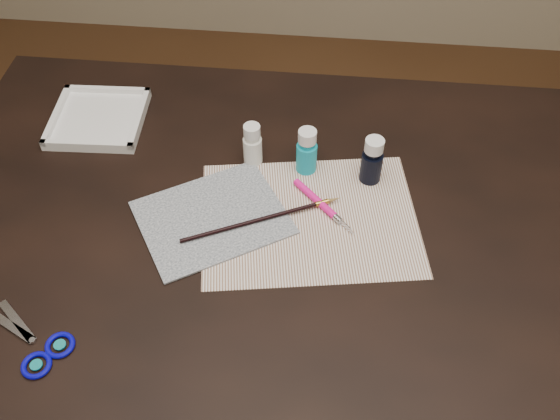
# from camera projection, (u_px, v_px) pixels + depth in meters

# --- Properties ---
(ground) EXTENTS (3.50, 3.50, 0.02)m
(ground) POSITION_uv_depth(u_px,v_px,m) (280.00, 412.00, 1.65)
(ground) COLOR #422614
(ground) RESTS_ON ground
(table) EXTENTS (1.30, 0.90, 0.75)m
(table) POSITION_uv_depth(u_px,v_px,m) (280.00, 338.00, 1.36)
(table) COLOR black
(table) RESTS_ON ground
(paper) EXTENTS (0.42, 0.34, 0.00)m
(paper) POSITION_uv_depth(u_px,v_px,m) (310.00, 218.00, 1.09)
(paper) COLOR white
(paper) RESTS_ON table
(canvas) EXTENTS (0.31, 0.30, 0.00)m
(canvas) POSITION_uv_depth(u_px,v_px,m) (212.00, 217.00, 1.09)
(canvas) COLOR black
(canvas) RESTS_ON paper
(paint_bottle_white) EXTENTS (0.04, 0.04, 0.09)m
(paint_bottle_white) POSITION_uv_depth(u_px,v_px,m) (252.00, 144.00, 1.16)
(paint_bottle_white) COLOR white
(paint_bottle_white) RESTS_ON table
(paint_bottle_cyan) EXTENTS (0.04, 0.04, 0.09)m
(paint_bottle_cyan) POSITION_uv_depth(u_px,v_px,m) (307.00, 151.00, 1.14)
(paint_bottle_cyan) COLOR #10A5BE
(paint_bottle_cyan) RESTS_ON table
(paint_bottle_navy) EXTENTS (0.04, 0.04, 0.10)m
(paint_bottle_navy) POSITION_uv_depth(u_px,v_px,m) (372.00, 160.00, 1.12)
(paint_bottle_navy) COLOR black
(paint_bottle_navy) RESTS_ON table
(paintbrush) EXTENTS (0.27, 0.14, 0.01)m
(paintbrush) POSITION_uv_depth(u_px,v_px,m) (263.00, 219.00, 1.08)
(paintbrush) COLOR black
(paintbrush) RESTS_ON canvas
(craft_knife) EXTENTS (0.12, 0.12, 0.01)m
(craft_knife) POSITION_uv_depth(u_px,v_px,m) (324.00, 207.00, 1.10)
(craft_knife) COLOR #FF1593
(craft_knife) RESTS_ON paper
(scissors) EXTENTS (0.19, 0.16, 0.01)m
(scissors) POSITION_uv_depth(u_px,v_px,m) (22.00, 338.00, 0.93)
(scissors) COLOR silver
(scissors) RESTS_ON table
(palette_tray) EXTENTS (0.19, 0.19, 0.02)m
(palette_tray) POSITION_uv_depth(u_px,v_px,m) (98.00, 118.00, 1.26)
(palette_tray) COLOR white
(palette_tray) RESTS_ON table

